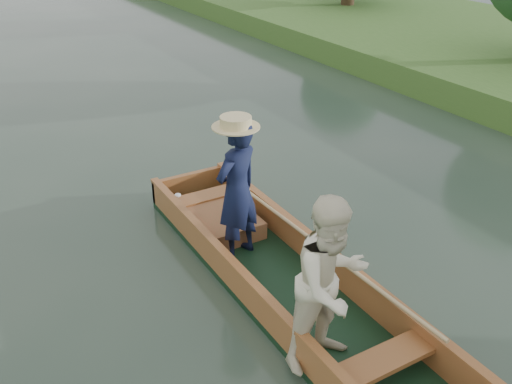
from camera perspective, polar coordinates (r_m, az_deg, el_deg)
ground at (r=6.40m, az=2.75°, el=-9.73°), size 120.00×120.00×0.00m
punt at (r=5.89m, az=2.63°, el=-6.32°), size 1.26×5.00×1.79m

